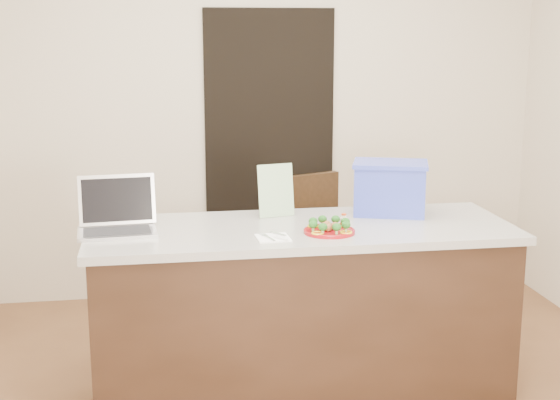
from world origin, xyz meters
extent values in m
plane|color=beige|center=(0.00, 2.00, 1.35)|extent=(4.00, 0.00, 4.00)
plane|color=beige|center=(0.00, -2.00, 1.35)|extent=(4.00, 0.00, 4.00)
cube|color=black|center=(0.10, 1.98, 1.00)|extent=(0.90, 0.02, 2.00)
cube|color=black|center=(0.00, 0.25, 0.44)|extent=(2.00, 0.70, 0.88)
cube|color=beige|center=(0.00, 0.25, 0.90)|extent=(2.06, 0.76, 0.04)
cylinder|color=maroon|center=(0.10, 0.10, 0.93)|extent=(0.24, 0.24, 0.01)
torus|color=maroon|center=(0.10, 0.10, 0.93)|extent=(0.24, 0.24, 0.01)
sphere|color=brown|center=(0.10, 0.10, 0.95)|extent=(0.04, 0.04, 0.04)
sphere|color=brown|center=(0.13, 0.09, 0.95)|extent=(0.04, 0.04, 0.04)
sphere|color=brown|center=(0.13, 0.12, 0.95)|extent=(0.04, 0.04, 0.04)
sphere|color=brown|center=(0.11, 0.14, 0.95)|extent=(0.04, 0.04, 0.04)
sphere|color=brown|center=(0.08, 0.13, 0.95)|extent=(0.04, 0.04, 0.04)
sphere|color=brown|center=(0.07, 0.10, 0.95)|extent=(0.04, 0.04, 0.04)
sphere|color=brown|center=(0.09, 0.08, 0.95)|extent=(0.04, 0.04, 0.04)
ellipsoid|color=#144412|center=(0.04, 0.15, 0.97)|extent=(0.04, 0.04, 0.04)
ellipsoid|color=#144412|center=(0.02, 0.09, 0.97)|extent=(0.04, 0.04, 0.04)
ellipsoid|color=#144412|center=(0.06, 0.04, 0.97)|extent=(0.04, 0.04, 0.04)
ellipsoid|color=#144412|center=(0.12, 0.02, 0.97)|extent=(0.04, 0.04, 0.04)
ellipsoid|color=#144412|center=(0.17, 0.06, 0.97)|extent=(0.04, 0.04, 0.04)
ellipsoid|color=#144412|center=(0.19, 0.12, 0.97)|extent=(0.04, 0.04, 0.04)
ellipsoid|color=#144412|center=(0.15, 0.17, 0.97)|extent=(0.04, 0.04, 0.04)
ellipsoid|color=#144412|center=(0.09, 0.19, 0.97)|extent=(0.04, 0.04, 0.04)
torus|color=gold|center=(0.04, 0.17, 0.94)|extent=(0.06, 0.06, 0.01)
torus|color=gold|center=(0.04, 0.04, 0.94)|extent=(0.06, 0.06, 0.01)
torus|color=gold|center=(0.17, 0.03, 0.94)|extent=(0.06, 0.06, 0.01)
torus|color=gold|center=(0.17, 0.17, 0.94)|extent=(0.06, 0.06, 0.01)
cube|color=white|center=(-0.17, 0.05, 0.92)|extent=(0.15, 0.15, 0.01)
cube|color=#B2B3B7|center=(-0.19, 0.03, 0.93)|extent=(0.04, 0.11, 0.00)
cube|color=#B2B3B7|center=(-0.19, 0.09, 0.93)|extent=(0.04, 0.05, 0.00)
cube|color=silver|center=(-0.14, 0.01, 0.93)|extent=(0.06, 0.08, 0.01)
cube|color=#B2B3B7|center=(-0.14, 0.09, 0.93)|extent=(0.07, 0.09, 0.00)
cylinder|color=beige|center=(0.19, 0.18, 0.95)|extent=(0.03, 0.03, 0.05)
cylinder|color=beige|center=(0.19, 0.18, 0.98)|extent=(0.02, 0.02, 0.01)
cylinder|color=red|center=(0.19, 0.18, 0.99)|extent=(0.02, 0.02, 0.01)
cylinder|color=red|center=(0.19, 0.18, 0.94)|extent=(0.03, 0.03, 0.02)
cube|color=silver|center=(-0.88, 0.25, 0.93)|extent=(0.38, 0.28, 0.02)
cube|color=silver|center=(-0.88, 0.37, 1.06)|extent=(0.37, 0.09, 0.24)
cube|color=black|center=(-0.88, 0.37, 1.06)|extent=(0.33, 0.07, 0.20)
cube|color=black|center=(-0.88, 0.24, 0.94)|extent=(0.32, 0.20, 0.00)
cube|color=silver|center=(-0.09, 0.47, 1.05)|extent=(0.19, 0.08, 0.27)
cube|color=#313FB0|center=(0.50, 0.44, 1.05)|extent=(0.42, 0.35, 0.25)
cube|color=#313FB0|center=(0.50, 0.44, 1.18)|extent=(0.44, 0.37, 0.02)
cube|color=#321E0F|center=(0.21, 0.99, 0.47)|extent=(0.57, 0.57, 0.04)
cube|color=#321E0F|center=(0.21, 1.19, 0.75)|extent=(0.42, 0.21, 0.50)
cylinder|color=#321E0F|center=(0.02, 0.80, 0.24)|extent=(0.04, 0.04, 0.47)
cylinder|color=#321E0F|center=(0.40, 0.80, 0.24)|extent=(0.04, 0.04, 0.47)
cylinder|color=#321E0F|center=(0.02, 1.18, 0.24)|extent=(0.04, 0.04, 0.47)
cylinder|color=#321E0F|center=(0.40, 1.18, 0.24)|extent=(0.04, 0.04, 0.47)
camera|label=1|loc=(-0.69, -3.36, 1.85)|focal=50.00mm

